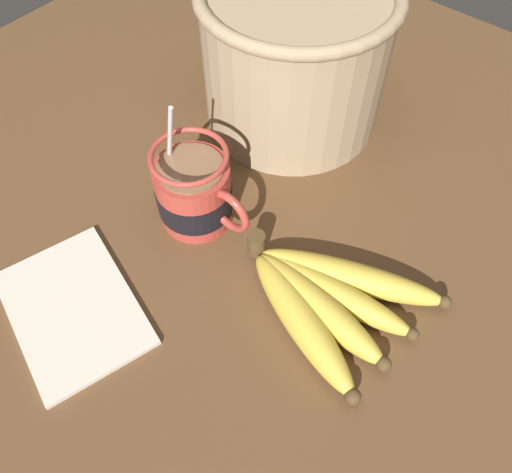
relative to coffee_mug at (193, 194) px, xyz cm
name	(u,v)px	position (x,y,z in cm)	size (l,w,h in cm)	color
table	(251,261)	(8.17, 0.33, -6.24)	(120.75, 120.75, 3.80)	brown
coffee_mug	(193,194)	(0.00, 0.00, 0.00)	(13.07, 8.74, 15.80)	#B23D33
banana_bunch	(326,299)	(18.68, 0.00, -2.64)	(21.07, 17.51, 4.03)	#4C381E
woven_basket	(295,56)	(-2.27, 21.60, 5.34)	(24.30, 24.30, 18.56)	tan
napkin	(73,308)	(-1.57, -17.28, -4.04)	(19.96, 16.53, 0.60)	beige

